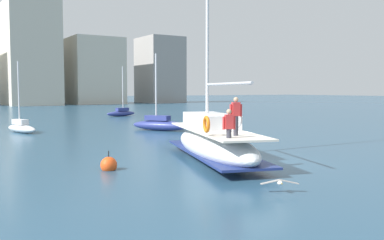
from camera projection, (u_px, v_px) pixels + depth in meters
name	position (u px, v px, depth m)	size (l,w,h in m)	color
ground_plane	(257.00, 163.00, 19.36)	(400.00, 400.00, 0.00)	#284C66
main_sailboat	(214.00, 141.00, 20.24)	(5.15, 9.88, 13.01)	silver
moored_sloop_near	(121.00, 112.00, 53.92)	(4.21, 1.73, 6.28)	navy
moored_sloop_far	(21.00, 127.00, 33.19)	(2.03, 4.03, 5.55)	silver
moored_catamaran	(160.00, 124.00, 35.00)	(3.84, 4.96, 6.29)	navy
seagull	(280.00, 182.00, 13.79)	(1.16, 0.74, 0.18)	silver
mooring_buoy	(109.00, 165.00, 17.78)	(0.70, 0.70, 0.95)	#EA4C19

